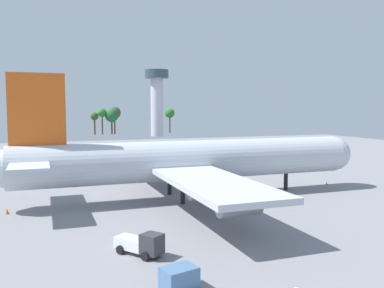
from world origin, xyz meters
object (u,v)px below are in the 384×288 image
at_px(cargo_loader, 141,244).
at_px(control_tower, 157,96).
at_px(cargo_airplane, 191,161).
at_px(safety_cone_nose, 327,183).
at_px(cargo_container_fore, 179,278).
at_px(safety_cone_tail, 7,211).

distance_m(cargo_loader, control_tower, 167.21).
relative_size(cargo_airplane, safety_cone_nose, 86.53).
bearing_deg(cargo_container_fore, safety_cone_nose, 39.31).
distance_m(safety_cone_tail, control_tower, 151.68).
height_order(cargo_airplane, safety_cone_tail, cargo_airplane).
xyz_separation_m(cargo_airplane, cargo_loader, (-13.14, -22.38, -4.77)).
distance_m(cargo_loader, safety_cone_nose, 46.59).
height_order(cargo_loader, cargo_container_fore, cargo_loader).
xyz_separation_m(cargo_loader, cargo_container_fore, (1.10, -8.36, -0.24)).
height_order(cargo_loader, safety_cone_tail, cargo_loader).
bearing_deg(cargo_airplane, cargo_container_fore, -111.39).
bearing_deg(safety_cone_nose, cargo_airplane, -177.37).
bearing_deg(control_tower, safety_cone_nose, -91.99).
xyz_separation_m(cargo_loader, safety_cone_tail, (-13.46, 21.33, -0.76)).
height_order(cargo_container_fore, safety_cone_tail, cargo_container_fore).
bearing_deg(safety_cone_tail, cargo_airplane, 2.26).
relative_size(cargo_container_fore, safety_cone_tail, 4.17).
bearing_deg(cargo_loader, safety_cone_tail, 122.25).
bearing_deg(safety_cone_tail, safety_cone_nose, 2.44).
bearing_deg(control_tower, cargo_airplane, -102.99).
distance_m(cargo_loader, safety_cone_tail, 25.24).
bearing_deg(cargo_container_fore, cargo_loader, 97.48).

